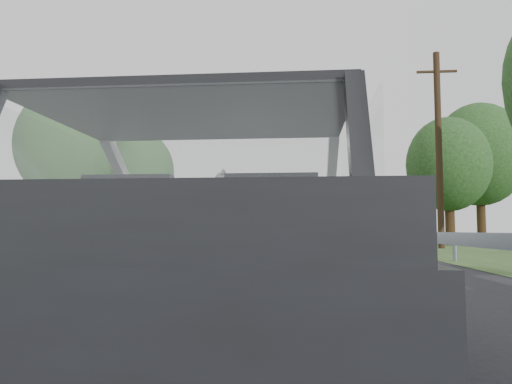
% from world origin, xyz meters
% --- Properties ---
extents(ground, '(140.00, 140.00, 0.00)m').
position_xyz_m(ground, '(0.00, 0.00, 0.00)').
color(ground, '#2A2A2C').
rests_on(ground, ground).
extents(subject_car, '(1.80, 4.00, 1.45)m').
position_xyz_m(subject_car, '(0.00, 0.00, 0.72)').
color(subject_car, black).
rests_on(subject_car, ground).
extents(dashboard, '(1.58, 0.45, 0.30)m').
position_xyz_m(dashboard, '(0.00, 0.62, 0.85)').
color(dashboard, black).
rests_on(dashboard, subject_car).
extents(driver_seat, '(0.50, 0.72, 0.42)m').
position_xyz_m(driver_seat, '(-0.40, -0.29, 0.88)').
color(driver_seat, black).
rests_on(driver_seat, subject_car).
extents(passenger_seat, '(0.50, 0.72, 0.42)m').
position_xyz_m(passenger_seat, '(0.40, -0.29, 0.88)').
color(passenger_seat, black).
rests_on(passenger_seat, subject_car).
extents(steering_wheel, '(0.36, 0.36, 0.04)m').
position_xyz_m(steering_wheel, '(-0.40, 0.33, 0.92)').
color(steering_wheel, black).
rests_on(steering_wheel, dashboard).
extents(cat, '(0.55, 0.18, 0.24)m').
position_xyz_m(cat, '(0.21, 0.60, 1.08)').
color(cat, gray).
rests_on(cat, dashboard).
extents(guardrail, '(0.05, 90.00, 0.32)m').
position_xyz_m(guardrail, '(4.30, 10.00, 0.58)').
color(guardrail, gray).
rests_on(guardrail, ground).
extents(other_car, '(2.53, 5.26, 1.67)m').
position_xyz_m(other_car, '(-0.74, 15.08, 0.83)').
color(other_car, '#B0B0B0').
rests_on(other_car, ground).
extents(highway_sign, '(0.23, 0.94, 2.35)m').
position_xyz_m(highway_sign, '(6.44, 25.57, 1.18)').
color(highway_sign, '#146C27').
rests_on(highway_sign, ground).
extents(utility_pole, '(0.28, 0.28, 8.71)m').
position_xyz_m(utility_pole, '(6.59, 19.25, 4.35)').
color(utility_pole, black).
rests_on(utility_pole, ground).
extents(tree_2, '(5.33, 5.33, 6.62)m').
position_xyz_m(tree_2, '(8.35, 24.03, 3.31)').
color(tree_2, black).
rests_on(tree_2, ground).
extents(tree_3, '(6.07, 6.07, 8.59)m').
position_xyz_m(tree_3, '(11.75, 29.28, 4.30)').
color(tree_3, black).
rests_on(tree_3, ground).
extents(tree_5, '(6.24, 6.24, 8.55)m').
position_xyz_m(tree_5, '(-12.45, 23.38, 4.27)').
color(tree_5, black).
rests_on(tree_5, ground).
extents(tree_6, '(4.56, 4.56, 6.64)m').
position_xyz_m(tree_6, '(-9.26, 25.86, 3.32)').
color(tree_6, black).
rests_on(tree_6, ground).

